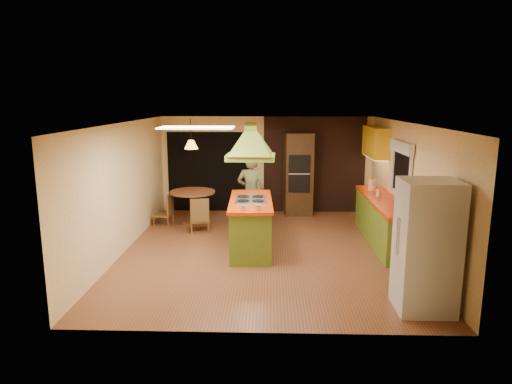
{
  "coord_description": "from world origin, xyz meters",
  "views": [
    {
      "loc": [
        0.1,
        -8.62,
        2.95
      ],
      "look_at": [
        -0.18,
        0.14,
        1.15
      ],
      "focal_mm": 32.0,
      "sensor_mm": 36.0,
      "label": 1
    }
  ],
  "objects_px": {
    "kitchen_island": "(251,225)",
    "man": "(251,193)",
    "refrigerator": "(426,246)",
    "wall_oven": "(299,174)",
    "dining_table": "(193,201)",
    "canister_large": "(372,185)"
  },
  "relations": [
    {
      "from": "man",
      "to": "canister_large",
      "type": "relative_size",
      "value": 7.17
    },
    {
      "from": "refrigerator",
      "to": "wall_oven",
      "type": "xyz_separation_m",
      "value": [
        -1.45,
        5.44,
        0.12
      ]
    },
    {
      "from": "man",
      "to": "canister_large",
      "type": "distance_m",
      "value": 2.73
    },
    {
      "from": "wall_oven",
      "to": "refrigerator",
      "type": "bearing_deg",
      "value": -79.06
    },
    {
      "from": "kitchen_island",
      "to": "dining_table",
      "type": "xyz_separation_m",
      "value": [
        -1.47,
        1.9,
        0.05
      ]
    },
    {
      "from": "man",
      "to": "dining_table",
      "type": "relative_size",
      "value": 1.64
    },
    {
      "from": "kitchen_island",
      "to": "canister_large",
      "type": "xyz_separation_m",
      "value": [
        2.68,
        1.51,
        0.53
      ]
    },
    {
      "from": "refrigerator",
      "to": "canister_large",
      "type": "distance_m",
      "value": 4.05
    },
    {
      "from": "kitchen_island",
      "to": "refrigerator",
      "type": "relative_size",
      "value": 1.1
    },
    {
      "from": "refrigerator",
      "to": "wall_oven",
      "type": "bearing_deg",
      "value": 105.17
    },
    {
      "from": "kitchen_island",
      "to": "man",
      "type": "height_order",
      "value": "man"
    },
    {
      "from": "kitchen_island",
      "to": "dining_table",
      "type": "distance_m",
      "value": 2.4
    },
    {
      "from": "kitchen_island",
      "to": "man",
      "type": "xyz_separation_m",
      "value": [
        -0.05,
        1.37,
        0.36
      ]
    },
    {
      "from": "dining_table",
      "to": "refrigerator",
      "type": "bearing_deg",
      "value": -47.8
    },
    {
      "from": "canister_large",
      "to": "kitchen_island",
      "type": "bearing_deg",
      "value": -150.59
    },
    {
      "from": "refrigerator",
      "to": "dining_table",
      "type": "relative_size",
      "value": 1.75
    },
    {
      "from": "dining_table",
      "to": "canister_large",
      "type": "xyz_separation_m",
      "value": [
        4.14,
        -0.39,
        0.48
      ]
    },
    {
      "from": "kitchen_island",
      "to": "refrigerator",
      "type": "xyz_separation_m",
      "value": [
        2.55,
        -2.54,
        0.42
      ]
    },
    {
      "from": "kitchen_island",
      "to": "wall_oven",
      "type": "relative_size",
      "value": 0.98
    },
    {
      "from": "wall_oven",
      "to": "dining_table",
      "type": "xyz_separation_m",
      "value": [
        -2.57,
        -1.01,
        -0.49
      ]
    },
    {
      "from": "man",
      "to": "wall_oven",
      "type": "relative_size",
      "value": 0.83
    },
    {
      "from": "man",
      "to": "canister_large",
      "type": "xyz_separation_m",
      "value": [
        2.73,
        0.14,
        0.17
      ]
    }
  ]
}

